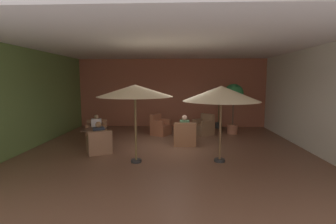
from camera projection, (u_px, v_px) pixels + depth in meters
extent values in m
cube|color=brown|center=(167.00, 151.00, 8.67)|extent=(9.88, 9.31, 0.02)
cube|color=#A35940|center=(172.00, 93.00, 13.02)|extent=(9.88, 0.08, 3.54)
cube|color=olive|center=(28.00, 99.00, 8.67)|extent=(0.08, 9.31, 3.54)
cube|color=silver|center=(315.00, 100.00, 8.23)|extent=(0.08, 9.31, 3.54)
cube|color=silver|center=(167.00, 46.00, 8.22)|extent=(9.88, 9.31, 0.06)
cylinder|color=black|center=(95.00, 145.00, 9.35)|extent=(0.38, 0.38, 0.02)
cylinder|color=black|center=(95.00, 138.00, 9.32)|extent=(0.07, 0.07, 0.58)
cube|color=brown|center=(95.00, 130.00, 9.28)|extent=(0.79, 0.79, 0.03)
cube|color=#945F3C|center=(97.00, 134.00, 10.34)|extent=(0.97, 0.90, 0.41)
cube|color=#945F3C|center=(97.00, 124.00, 10.57)|extent=(0.83, 0.36, 0.37)
cube|color=#945F3C|center=(105.00, 126.00, 10.33)|extent=(0.29, 0.58, 0.23)
cube|color=#945F3C|center=(88.00, 127.00, 10.20)|extent=(0.29, 0.58, 0.23)
cube|color=#966849|center=(99.00, 147.00, 8.38)|extent=(1.01, 1.01, 0.40)
cube|color=#966849|center=(100.00, 137.00, 8.06)|extent=(0.75, 0.48, 0.39)
cube|color=#966849|center=(90.00, 139.00, 8.26)|extent=(0.40, 0.59, 0.19)
cube|color=#966849|center=(108.00, 137.00, 8.50)|extent=(0.40, 0.59, 0.19)
cylinder|color=black|center=(183.00, 137.00, 10.56)|extent=(0.38, 0.38, 0.02)
cylinder|color=black|center=(183.00, 131.00, 10.53)|extent=(0.07, 0.07, 0.58)
cube|color=brown|center=(183.00, 124.00, 10.49)|extent=(0.64, 0.64, 0.03)
cube|color=#916949|center=(203.00, 130.00, 11.16)|extent=(1.04, 1.05, 0.45)
cube|color=#916949|center=(208.00, 119.00, 11.27)|extent=(0.58, 0.70, 0.47)
cube|color=#916949|center=(207.00, 123.00, 10.85)|extent=(0.55, 0.46, 0.22)
cube|color=#916949|center=(198.00, 121.00, 11.35)|extent=(0.55, 0.46, 0.22)
cube|color=#9B5639|center=(161.00, 130.00, 11.11)|extent=(0.96, 0.96, 0.45)
cube|color=#9B5639|center=(156.00, 119.00, 11.19)|extent=(0.47, 0.70, 0.46)
cube|color=#9B5639|center=(165.00, 121.00, 11.29)|extent=(0.55, 0.38, 0.23)
cube|color=#9B5639|center=(158.00, 123.00, 10.80)|extent=(0.55, 0.38, 0.23)
cube|color=#965F3C|center=(184.00, 139.00, 9.43)|extent=(0.85, 0.78, 0.45)
cube|color=#965F3C|center=(185.00, 129.00, 9.08)|extent=(0.82, 0.19, 0.44)
cube|color=#965F3C|center=(175.00, 130.00, 9.43)|extent=(0.14, 0.59, 0.23)
cube|color=#965F3C|center=(194.00, 130.00, 9.42)|extent=(0.14, 0.59, 0.23)
cylinder|color=#2D2D2D|center=(136.00, 161.00, 7.41)|extent=(0.32, 0.32, 0.08)
cylinder|color=brown|center=(136.00, 125.00, 7.27)|extent=(0.06, 0.06, 2.25)
cone|color=beige|center=(135.00, 91.00, 7.15)|extent=(2.20, 2.20, 0.34)
cylinder|color=#2D2D2D|center=(219.00, 160.00, 7.46)|extent=(0.32, 0.32, 0.08)
cylinder|color=brown|center=(220.00, 125.00, 7.33)|extent=(0.06, 0.06, 2.22)
cone|color=beige|center=(221.00, 94.00, 7.21)|extent=(2.25, 2.25, 0.44)
cylinder|color=#353633|center=(218.00, 125.00, 12.70)|extent=(0.32, 0.32, 0.30)
cylinder|color=brown|center=(219.00, 112.00, 12.61)|extent=(0.06, 0.06, 1.07)
sphere|color=#287144|center=(219.00, 95.00, 12.50)|extent=(0.77, 0.77, 0.77)
cylinder|color=#A86246|center=(232.00, 129.00, 11.35)|extent=(0.47, 0.47, 0.42)
cylinder|color=brown|center=(233.00, 113.00, 11.26)|extent=(0.06, 0.06, 1.04)
sphere|color=#2B783E|center=(234.00, 94.00, 11.15)|extent=(0.87, 0.87, 0.87)
cube|color=#2F343F|center=(99.00, 134.00, 8.32)|extent=(0.43, 0.37, 0.46)
sphere|color=olive|center=(98.00, 125.00, 8.28)|extent=(0.20, 0.20, 0.20)
cube|color=#517C53|center=(185.00, 127.00, 9.37)|extent=(0.36, 0.26, 0.49)
sphere|color=tan|center=(185.00, 118.00, 9.33)|extent=(0.20, 0.20, 0.20)
cube|color=silver|center=(97.00, 124.00, 10.29)|extent=(0.45, 0.34, 0.44)
sphere|color=#A4805A|center=(96.00, 117.00, 10.25)|extent=(0.18, 0.18, 0.18)
cylinder|color=white|center=(94.00, 128.00, 9.29)|extent=(0.08, 0.08, 0.11)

